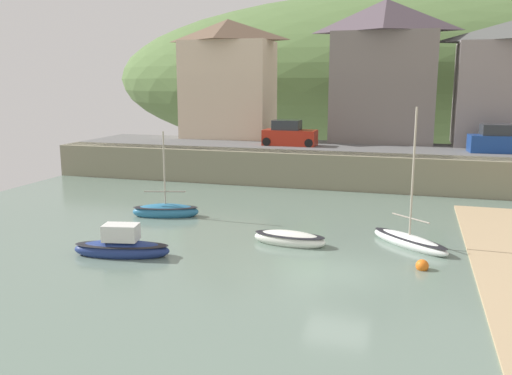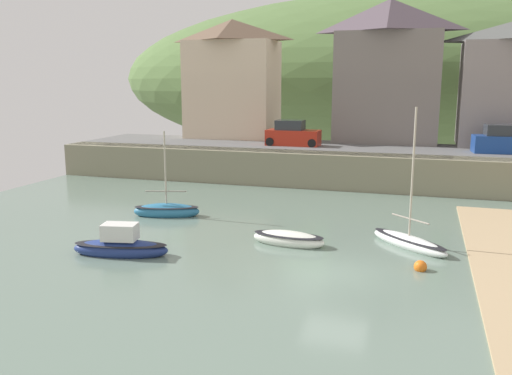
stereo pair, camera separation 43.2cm
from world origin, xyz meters
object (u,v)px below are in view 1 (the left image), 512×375
object	(u,v)px
waterfront_building_left	(228,78)
fishing_boat_green	(122,247)
dinghy_open_wooden	(289,239)
parked_car_by_wall	(499,141)
parked_car_near_slipway	(289,135)
mooring_buoy	(422,266)
sailboat_far_left	(409,240)
waterfront_building_centre	(384,71)
sailboat_nearest_shore	(166,211)

from	to	relation	value
waterfront_building_left	fishing_boat_green	xyz separation A→B (m)	(4.18, -25.74, -7.15)
dinghy_open_wooden	parked_car_by_wall	distance (m)	20.93
dinghy_open_wooden	parked_car_near_slipway	size ratio (longest dim) A/B	0.84
fishing_boat_green	mooring_buoy	distance (m)	12.36
fishing_boat_green	mooring_buoy	size ratio (longest dim) A/B	8.48
waterfront_building_left	dinghy_open_wooden	xyz separation A→B (m)	(10.64, -22.14, -7.28)
dinghy_open_wooden	parked_car_by_wall	size ratio (longest dim) A/B	0.82
sailboat_far_left	parked_car_near_slipway	world-z (taller)	sailboat_far_left
fishing_boat_green	parked_car_near_slipway	bearing A→B (deg)	72.27
fishing_boat_green	mooring_buoy	bearing A→B (deg)	-3.03
waterfront_building_centre	mooring_buoy	size ratio (longest dim) A/B	22.14
parked_car_near_slipway	parked_car_by_wall	world-z (taller)	same
fishing_boat_green	parked_car_by_wall	world-z (taller)	parked_car_by_wall
sailboat_nearest_shore	sailboat_far_left	bearing A→B (deg)	-24.40
mooring_buoy	fishing_boat_green	bearing A→B (deg)	-171.62
dinghy_open_wooden	sailboat_nearest_shore	distance (m)	8.28
dinghy_open_wooden	parked_car_by_wall	world-z (taller)	parked_car_by_wall
waterfront_building_centre	parked_car_by_wall	bearing A→B (deg)	-28.39
fishing_boat_green	sailboat_far_left	bearing A→B (deg)	10.99
fishing_boat_green	dinghy_open_wooden	distance (m)	7.40
sailboat_far_left	sailboat_nearest_shore	size ratio (longest dim) A/B	1.31
waterfront_building_left	waterfront_building_centre	size ratio (longest dim) A/B	0.90
sailboat_nearest_shore	waterfront_building_centre	bearing A→B (deg)	45.72
sailboat_far_left	dinghy_open_wooden	world-z (taller)	sailboat_far_left
parked_car_by_wall	waterfront_building_centre	bearing A→B (deg)	145.99
fishing_boat_green	waterfront_building_centre	bearing A→B (deg)	59.29
sailboat_far_left	waterfront_building_left	bearing A→B (deg)	168.46
sailboat_far_left	parked_car_near_slipway	xyz separation A→B (m)	(-9.34, 16.42, 2.94)
fishing_boat_green	parked_car_by_wall	size ratio (longest dim) A/B	1.01
dinghy_open_wooden	sailboat_nearest_shore	size ratio (longest dim) A/B	0.71
waterfront_building_centre	parked_car_by_wall	size ratio (longest dim) A/B	2.64
sailboat_nearest_shore	parked_car_near_slipway	bearing A→B (deg)	60.19
parked_car_by_wall	mooring_buoy	bearing A→B (deg)	-110.35
waterfront_building_centre	fishing_boat_green	world-z (taller)	waterfront_building_centre
waterfront_building_centre	mooring_buoy	world-z (taller)	waterfront_building_centre
sailboat_nearest_shore	mooring_buoy	size ratio (longest dim) A/B	9.62
sailboat_far_left	fishing_boat_green	world-z (taller)	sailboat_far_left
waterfront_building_left	parked_car_by_wall	bearing A→B (deg)	-11.81
sailboat_far_left	sailboat_nearest_shore	world-z (taller)	sailboat_far_left
waterfront_building_left	parked_car_near_slipway	distance (m)	9.03
sailboat_nearest_shore	mooring_buoy	xyz separation A→B (m)	(13.44, -4.92, -0.15)
sailboat_far_left	parked_car_by_wall	distance (m)	17.61
parked_car_by_wall	parked_car_near_slipway	bearing A→B (deg)	174.38
sailboat_nearest_shore	mooring_buoy	distance (m)	14.31
sailboat_far_left	dinghy_open_wooden	size ratio (longest dim) A/B	1.83
parked_car_by_wall	fishing_boat_green	bearing A→B (deg)	-134.85
waterfront_building_left	sailboat_far_left	distance (m)	27.24
fishing_boat_green	sailboat_nearest_shore	distance (m)	6.83
fishing_boat_green	parked_car_near_slipway	world-z (taller)	parked_car_near_slipway
parked_car_by_wall	mooring_buoy	size ratio (longest dim) A/B	8.39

